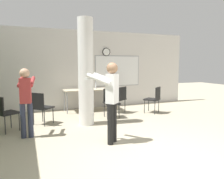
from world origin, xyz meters
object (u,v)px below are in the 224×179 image
(chair_near_pillar, at_px, (41,106))
(chair_table_front, at_px, (111,101))
(person_watching_back, at_px, (26,97))
(folding_table, at_px, (89,91))
(chair_table_right, at_px, (119,98))
(chair_mid_room, at_px, (154,98))
(person_playing_front, at_px, (111,96))
(chair_by_left_wall, at_px, (5,111))
(bottle_on_table, at_px, (96,86))

(chair_near_pillar, bearing_deg, chair_table_front, 2.30)
(chair_near_pillar, bearing_deg, person_watching_back, -111.48)
(folding_table, distance_m, chair_table_right, 1.11)
(folding_table, bearing_deg, chair_mid_room, -31.53)
(chair_mid_room, xyz_separation_m, person_watching_back, (-3.91, -1.01, 0.39))
(folding_table, height_order, chair_table_front, chair_table_front)
(folding_table, height_order, chair_mid_room, chair_mid_room)
(person_playing_front, bearing_deg, chair_by_left_wall, 142.38)
(folding_table, bearing_deg, chair_table_front, -72.13)
(folding_table, distance_m, person_playing_front, 3.22)
(bottle_on_table, bearing_deg, chair_near_pillar, -144.97)
(bottle_on_table, bearing_deg, chair_by_left_wall, -148.80)
(chair_near_pillar, bearing_deg, folding_table, 36.93)
(folding_table, relative_size, person_watching_back, 1.11)
(person_playing_front, bearing_deg, chair_mid_room, 41.16)
(chair_by_left_wall, distance_m, person_playing_front, 2.67)
(folding_table, distance_m, chair_by_left_wall, 2.96)
(person_watching_back, bearing_deg, person_playing_front, -32.13)
(chair_table_front, relative_size, chair_near_pillar, 1.00)
(folding_table, bearing_deg, bottle_on_table, 22.74)
(bottle_on_table, bearing_deg, person_playing_front, -102.21)
(folding_table, distance_m, person_watching_back, 2.97)
(chair_near_pillar, relative_size, person_playing_front, 0.53)
(folding_table, xyz_separation_m, person_watching_back, (-2.02, -2.17, 0.21))
(folding_table, height_order, chair_table_right, chair_table_right)
(chair_mid_room, relative_size, person_playing_front, 0.53)
(folding_table, distance_m, chair_near_pillar, 2.07)
(person_watching_back, height_order, person_playing_front, person_playing_front)
(chair_table_right, bearing_deg, chair_table_front, -135.85)
(chair_near_pillar, xyz_separation_m, person_watching_back, (-0.37, -0.93, 0.39))
(chair_table_front, bearing_deg, chair_table_right, 44.15)
(folding_table, bearing_deg, chair_near_pillar, -143.07)
(person_playing_front, bearing_deg, chair_table_front, 68.59)
(chair_table_front, xyz_separation_m, chair_table_right, (0.48, 0.46, 0.00))
(chair_table_front, relative_size, chair_table_right, 1.00)
(chair_table_right, relative_size, chair_mid_room, 1.00)
(bottle_on_table, height_order, chair_by_left_wall, bottle_on_table)
(folding_table, relative_size, chair_by_left_wall, 1.95)
(bottle_on_table, relative_size, chair_mid_room, 0.28)
(chair_table_front, bearing_deg, chair_by_left_wall, -171.85)
(person_watching_back, distance_m, person_playing_front, 1.89)
(bottle_on_table, bearing_deg, person_watching_back, -135.20)
(chair_table_front, xyz_separation_m, chair_by_left_wall, (-2.87, -0.41, 0.00))
(chair_near_pillar, xyz_separation_m, person_playing_front, (1.23, -1.94, 0.46))
(bottle_on_table, distance_m, person_watching_back, 3.26)
(chair_table_right, bearing_deg, chair_by_left_wall, -165.38)
(folding_table, bearing_deg, person_watching_back, -132.87)
(folding_table, xyz_separation_m, chair_mid_room, (1.89, -1.16, -0.18))
(chair_table_right, distance_m, person_playing_front, 2.82)
(chair_table_right, bearing_deg, folding_table, 140.69)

